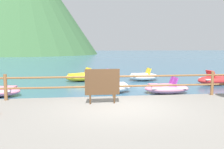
% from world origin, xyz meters
% --- Properties ---
extents(ground_plane, '(200.00, 200.00, 0.00)m').
position_xyz_m(ground_plane, '(0.00, 40.00, 0.00)').
color(ground_plane, '#38607A').
extents(promenade_dock, '(28.00, 8.00, 0.40)m').
position_xyz_m(promenade_dock, '(0.00, -2.20, 0.20)').
color(promenade_dock, gray).
rests_on(promenade_dock, ground).
extents(dock_railing, '(23.92, 0.12, 0.95)m').
position_xyz_m(dock_railing, '(0.00, 1.55, 0.98)').
color(dock_railing, brown).
rests_on(dock_railing, promenade_dock).
extents(sign_board, '(1.18, 0.08, 1.19)m').
position_xyz_m(sign_board, '(-0.55, 0.53, 1.13)').
color(sign_board, beige).
rests_on(sign_board, promenade_dock).
extents(pedal_boat_0, '(2.26, 1.39, 0.84)m').
position_xyz_m(pedal_boat_0, '(3.00, 4.19, 0.26)').
color(pedal_boat_0, pink).
rests_on(pedal_boat_0, ground).
extents(pedal_boat_1, '(2.11, 1.37, 0.86)m').
position_xyz_m(pedal_boat_1, '(3.06, 9.10, 0.28)').
color(pedal_boat_1, white).
rests_on(pedal_boat_1, ground).
extents(pedal_boat_3, '(2.23, 1.39, 1.23)m').
position_xyz_m(pedal_boat_3, '(0.20, 4.79, 0.42)').
color(pedal_boat_3, white).
rests_on(pedal_boat_3, ground).
extents(pedal_boat_4, '(2.68, 1.96, 0.89)m').
position_xyz_m(pedal_boat_4, '(-1.12, 9.36, 0.30)').
color(pedal_boat_4, yellow).
rests_on(pedal_boat_4, ground).
extents(pedal_boat_6, '(2.47, 1.33, 0.89)m').
position_xyz_m(pedal_boat_6, '(7.00, 6.61, 0.30)').
color(pedal_boat_6, red).
rests_on(pedal_boat_6, ground).
extents(cliff_headland, '(46.03, 46.03, 34.63)m').
position_xyz_m(cliff_headland, '(-17.30, 73.73, 16.25)').
color(cliff_headland, '#386038').
rests_on(cliff_headland, ground).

